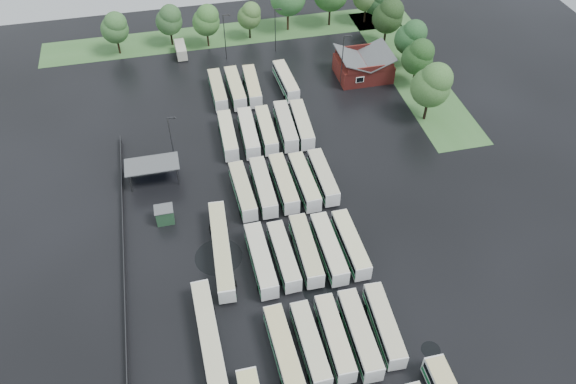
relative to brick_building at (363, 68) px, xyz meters
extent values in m
plane|color=black|center=(-24.00, -42.77, -1.87)|extent=(160.00, 160.00, 0.00)
cube|color=maroon|center=(0.00, 0.03, -0.17)|extent=(10.00, 8.00, 3.40)
cube|color=#4C4F51|center=(-2.50, 0.03, 2.43)|extent=(5.07, 8.60, 2.19)
cube|color=#4C4F51|center=(2.50, 0.03, 2.43)|extent=(5.07, 8.60, 2.19)
cube|color=maroon|center=(0.00, -3.97, 2.03)|extent=(9.00, 0.20, 1.20)
cube|color=silver|center=(-2.00, -4.02, 0.13)|extent=(1.60, 0.12, 1.20)
cylinder|color=#2D2D30|center=(-44.80, -22.77, -0.17)|extent=(0.16, 0.16, 3.40)
cylinder|color=#2D2D30|center=(-37.60, -22.77, -0.17)|extent=(0.16, 0.16, 3.40)
cylinder|color=#2D2D30|center=(-44.80, -19.57, -0.17)|extent=(0.16, 0.16, 3.40)
cylinder|color=#2D2D30|center=(-37.60, -19.57, -0.17)|extent=(0.16, 0.16, 3.40)
cube|color=#4C4F51|center=(-41.20, -21.17, 1.63)|extent=(8.20, 4.20, 0.15)
cube|color=navy|center=(-41.20, -19.27, -0.27)|extent=(7.60, 0.08, 2.60)
cube|color=#22482B|center=(-40.20, -30.17, -0.62)|extent=(2.50, 2.00, 2.50)
cube|color=#4C4F51|center=(-40.20, -30.17, 0.69)|extent=(2.70, 2.20, 0.12)
cube|color=#3A6830|center=(-22.00, 22.03, -1.86)|extent=(80.00, 10.00, 0.01)
cube|color=#3A6830|center=(10.00, 0.03, -1.86)|extent=(10.00, 50.00, 0.01)
cube|color=#2D2D30|center=(-46.20, -34.77, -1.27)|extent=(0.10, 50.00, 1.20)
cube|color=white|center=(-28.21, -55.35, -0.20)|extent=(2.68, 11.03, 2.51)
cube|color=black|center=(-28.21, -55.35, 0.30)|extent=(2.71, 10.59, 0.80)
cube|color=#116D37|center=(-28.21, -55.35, -0.75)|extent=(2.71, 10.81, 0.55)
cube|color=#D2C684|center=(-28.21, -55.35, 1.10)|extent=(2.57, 10.70, 0.11)
cylinder|color=black|center=(-28.21, -58.85, -1.46)|extent=(2.33, 0.88, 0.88)
cylinder|color=black|center=(-28.21, -51.84, -1.46)|extent=(2.33, 0.88, 0.88)
cube|color=white|center=(-25.01, -55.40, -0.24)|extent=(2.46, 10.76, 2.45)
cube|color=black|center=(-25.01, -55.40, 0.25)|extent=(2.51, 10.33, 0.79)
cube|color=#186336|center=(-25.01, -55.40, -0.78)|extent=(2.50, 10.54, 0.54)
cube|color=beige|center=(-25.01, -55.40, 1.03)|extent=(2.37, 10.43, 0.11)
cylinder|color=black|center=(-25.01, -58.83, -1.46)|extent=(2.28, 0.86, 0.86)
cylinder|color=black|center=(-25.01, -51.97, -1.46)|extent=(2.28, 0.86, 0.86)
cube|color=white|center=(-21.96, -55.15, -0.22)|extent=(2.33, 10.83, 2.48)
cube|color=black|center=(-21.96, -55.15, 0.27)|extent=(2.38, 10.39, 0.79)
cube|color=#186734|center=(-21.96, -55.15, -0.77)|extent=(2.38, 10.61, 0.54)
cube|color=beige|center=(-21.96, -55.15, 1.06)|extent=(2.24, 10.50, 0.11)
cylinder|color=black|center=(-21.96, -58.61, -1.46)|extent=(2.30, 0.86, 0.86)
cylinder|color=black|center=(-21.96, -51.69, -1.46)|extent=(2.30, 0.86, 0.86)
cube|color=white|center=(-18.96, -55.40, -0.15)|extent=(2.48, 11.30, 2.58)
cube|color=black|center=(-18.96, -55.40, 0.37)|extent=(2.53, 10.85, 0.83)
cube|color=#066929|center=(-18.96, -55.40, -0.72)|extent=(2.52, 11.08, 0.57)
cube|color=beige|center=(-18.96, -55.40, 1.19)|extent=(2.38, 10.96, 0.11)
cylinder|color=black|center=(-18.96, -59.01, -1.44)|extent=(2.40, 0.90, 0.90)
cylinder|color=black|center=(-18.96, -51.79, -1.44)|extent=(2.40, 0.90, 0.90)
cube|color=white|center=(-15.64, -54.83, -0.23)|extent=(2.73, 10.83, 2.46)
cube|color=black|center=(-15.64, -54.83, 0.26)|extent=(2.76, 10.40, 0.79)
cube|color=#056928|center=(-15.64, -54.83, -0.77)|extent=(2.76, 10.62, 0.54)
cube|color=beige|center=(-15.64, -54.83, 1.04)|extent=(2.62, 10.50, 0.11)
cylinder|color=black|center=(-15.64, -58.27, -1.46)|extent=(2.28, 0.86, 0.86)
cylinder|color=black|center=(-15.64, -51.40, -1.46)|extent=(2.28, 0.86, 0.86)
cube|color=white|center=(-28.25, -41.76, -0.15)|extent=(2.58, 11.33, 2.59)
cube|color=black|center=(-28.25, -41.76, 0.37)|extent=(2.63, 10.88, 0.83)
cube|color=#126A34|center=(-28.25, -41.76, -0.72)|extent=(2.62, 11.11, 0.57)
cube|color=beige|center=(-28.25, -41.76, 1.19)|extent=(2.48, 10.99, 0.11)
cylinder|color=black|center=(-28.25, -45.37, -1.44)|extent=(2.40, 0.90, 0.90)
cylinder|color=black|center=(-28.25, -38.15, -1.44)|extent=(2.40, 0.90, 0.90)
cube|color=white|center=(-25.12, -41.69, -0.24)|extent=(2.49, 10.74, 2.45)
cube|color=black|center=(-25.12, -41.69, 0.25)|extent=(2.54, 10.32, 0.78)
cube|color=#186D3D|center=(-25.12, -41.69, -0.78)|extent=(2.53, 10.53, 0.54)
cube|color=beige|center=(-25.12, -41.69, 1.03)|extent=(2.40, 10.42, 0.11)
cylinder|color=black|center=(-25.12, -45.11, -1.47)|extent=(2.27, 0.86, 0.86)
cylinder|color=black|center=(-25.12, -38.27, -1.47)|extent=(2.27, 0.86, 0.86)
cube|color=white|center=(-21.97, -41.46, -0.17)|extent=(2.45, 11.21, 2.56)
cube|color=black|center=(-21.97, -41.46, 0.35)|extent=(2.50, 10.76, 0.82)
cube|color=#186C36|center=(-21.97, -41.46, -0.73)|extent=(2.50, 10.99, 0.56)
cube|color=#C3BE8B|center=(-21.97, -41.46, 1.16)|extent=(2.35, 10.87, 0.11)
cylinder|color=black|center=(-21.97, -45.04, -1.45)|extent=(2.38, 0.89, 0.89)
cylinder|color=black|center=(-21.97, -37.88, -1.45)|extent=(2.38, 0.89, 0.89)
cube|color=white|center=(-18.86, -41.86, -0.17)|extent=(2.43, 11.17, 2.55)
cube|color=black|center=(-18.86, -41.86, 0.34)|extent=(2.48, 10.72, 0.82)
cube|color=#06712A|center=(-18.86, -41.86, -0.73)|extent=(2.47, 10.95, 0.56)
cube|color=beige|center=(-18.86, -41.86, 1.15)|extent=(2.33, 10.83, 0.11)
cylinder|color=black|center=(-18.86, -45.43, -1.45)|extent=(2.37, 0.89, 0.89)
cylinder|color=black|center=(-18.86, -38.29, -1.45)|extent=(2.37, 0.89, 0.89)
cube|color=white|center=(-15.74, -41.77, -0.21)|extent=(2.45, 10.89, 2.49)
cube|color=black|center=(-15.74, -41.77, 0.28)|extent=(2.49, 10.46, 0.80)
cube|color=#086B2E|center=(-15.74, -41.77, -0.76)|extent=(2.49, 10.68, 0.55)
cube|color=beige|center=(-15.74, -41.77, 1.07)|extent=(2.35, 10.57, 0.11)
cylinder|color=black|center=(-15.74, -45.24, -1.46)|extent=(2.31, 0.87, 0.87)
cylinder|color=black|center=(-15.74, -38.29, -1.46)|extent=(2.31, 0.87, 0.87)
cube|color=white|center=(-28.37, -28.10, -0.22)|extent=(2.67, 10.91, 2.48)
cube|color=black|center=(-28.37, -28.10, 0.28)|extent=(2.71, 10.48, 0.79)
cube|color=#0E6E2E|center=(-28.37, -28.10, -0.76)|extent=(2.70, 10.70, 0.55)
cube|color=#C5C18F|center=(-28.37, -28.10, 1.07)|extent=(2.57, 10.59, 0.11)
cylinder|color=black|center=(-28.37, -31.57, -1.46)|extent=(2.30, 0.87, 0.87)
cylinder|color=black|center=(-28.37, -24.64, -1.46)|extent=(2.30, 0.87, 0.87)
cube|color=white|center=(-25.20, -28.01, -0.17)|extent=(2.34, 11.14, 2.55)
cube|color=black|center=(-25.20, -28.01, 0.34)|extent=(2.40, 10.70, 0.82)
cube|color=#0B652E|center=(-25.20, -28.01, -0.73)|extent=(2.39, 10.92, 0.56)
cube|color=beige|center=(-25.20, -28.01, 1.15)|extent=(2.25, 10.81, 0.11)
cylinder|color=black|center=(-25.20, -31.58, -1.45)|extent=(2.37, 0.89, 0.89)
cylinder|color=black|center=(-25.20, -24.45, -1.45)|extent=(2.37, 0.89, 0.89)
cube|color=white|center=(-22.02, -27.88, -0.18)|extent=(2.45, 11.14, 2.55)
cube|color=black|center=(-22.02, -27.88, 0.33)|extent=(2.50, 10.69, 0.81)
cube|color=#0F5F2F|center=(-22.02, -27.88, -0.74)|extent=(2.50, 10.92, 0.56)
cube|color=beige|center=(-22.02, -27.88, 1.14)|extent=(2.36, 10.80, 0.11)
cylinder|color=black|center=(-22.02, -31.44, -1.45)|extent=(2.36, 0.89, 0.89)
cylinder|color=black|center=(-22.02, -24.33, -1.45)|extent=(2.36, 0.89, 0.89)
cube|color=white|center=(-18.86, -28.26, -0.18)|extent=(2.57, 11.11, 2.53)
cube|color=black|center=(-18.86, -28.26, 0.32)|extent=(2.62, 10.67, 0.81)
cube|color=#0A6128|center=(-18.86, -28.26, -0.74)|extent=(2.62, 10.89, 0.56)
cube|color=beige|center=(-18.86, -28.26, 1.13)|extent=(2.47, 10.78, 0.11)
cylinder|color=black|center=(-18.86, -31.80, -1.45)|extent=(2.35, 0.88, 0.88)
cylinder|color=black|center=(-18.86, -24.72, -1.45)|extent=(2.35, 0.88, 0.88)
cube|color=white|center=(-15.78, -27.86, -0.24)|extent=(2.32, 10.74, 2.46)
cube|color=black|center=(-15.78, -27.86, 0.26)|extent=(2.37, 10.31, 0.79)
cube|color=#0A6127|center=(-15.78, -27.86, -0.78)|extent=(2.36, 10.53, 0.54)
cube|color=beige|center=(-15.78, -27.86, 1.04)|extent=(2.23, 10.42, 0.11)
cylinder|color=black|center=(-15.78, -31.29, -1.46)|extent=(2.28, 0.86, 0.86)
cylinder|color=black|center=(-15.78, -24.43, -1.46)|extent=(2.28, 0.86, 0.86)
cube|color=white|center=(-28.55, -14.40, -0.21)|extent=(2.50, 10.90, 2.49)
cube|color=black|center=(-28.55, -14.40, 0.28)|extent=(2.54, 10.47, 0.80)
cube|color=#1B6B3F|center=(-28.55, -14.40, -0.76)|extent=(2.54, 10.69, 0.55)
cube|color=beige|center=(-28.55, -14.40, 1.07)|extent=(2.40, 10.58, 0.11)
cylinder|color=black|center=(-28.55, -17.87, -1.46)|extent=(2.31, 0.87, 0.87)
cylinder|color=black|center=(-28.55, -10.92, -1.46)|extent=(2.31, 0.87, 0.87)
cube|color=white|center=(-25.08, -14.63, -0.17)|extent=(2.66, 11.24, 2.56)
cube|color=black|center=(-25.08, -14.63, 0.35)|extent=(2.70, 10.79, 0.82)
cube|color=#136235|center=(-25.08, -14.63, -0.73)|extent=(2.70, 11.01, 0.56)
cube|color=beige|center=(-25.08, -14.63, 1.16)|extent=(2.56, 10.90, 0.11)
cylinder|color=black|center=(-25.08, -18.20, -1.45)|extent=(2.37, 0.89, 0.89)
cylinder|color=black|center=(-25.08, -11.05, -1.45)|extent=(2.37, 0.89, 0.89)
cube|color=white|center=(-21.99, -14.47, -0.22)|extent=(2.52, 10.88, 2.48)
cube|color=black|center=(-21.99, -14.47, 0.28)|extent=(2.57, 10.45, 0.79)
cube|color=#066A2E|center=(-21.99, -14.47, -0.77)|extent=(2.56, 10.66, 0.55)
cube|color=beige|center=(-21.99, -14.47, 1.07)|extent=(2.42, 10.55, 0.11)
cylinder|color=black|center=(-21.99, -17.94, -1.46)|extent=(2.30, 0.87, 0.87)
cylinder|color=black|center=(-21.99, -11.01, -1.46)|extent=(2.30, 0.87, 0.87)
cube|color=white|center=(-18.60, -14.18, -0.15)|extent=(2.79, 11.35, 2.58)
cube|color=black|center=(-18.60, -14.18, 0.36)|extent=(2.82, 10.90, 0.83)
cube|color=#167038|center=(-18.60, -14.18, -0.72)|extent=(2.82, 11.13, 0.57)
cube|color=beige|center=(-18.60, -14.18, 1.19)|extent=(2.68, 11.01, 0.11)
cylinder|color=black|center=(-18.60, -17.79, -1.44)|extent=(2.39, 0.90, 0.90)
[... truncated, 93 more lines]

